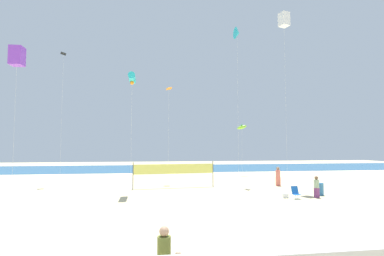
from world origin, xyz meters
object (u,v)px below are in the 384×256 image
(kite_cyan_delta, at_px, (237,33))
(beachgoer_coral_shirt, at_px, (278,176))
(beachgoer_sage_shirt, at_px, (317,186))
(folding_beach_chair, at_px, (296,192))
(volleyball_net, at_px, (174,170))
(kite_lime_inflatable, at_px, (242,127))
(trash_barrel, at_px, (319,189))
(beach_handbag, at_px, (286,196))
(kite_cyan_tube, at_px, (132,78))
(kite_white_box, at_px, (284,20))
(kite_violet_box, at_px, (17,56))
(kite_orange_diamond, at_px, (169,89))
(kite_black_diamond, at_px, (64,56))
(mother_figure, at_px, (164,254))

(kite_cyan_delta, bearing_deg, beachgoer_coral_shirt, -40.92)
(beachgoer_sage_shirt, xyz_separation_m, kite_cyan_delta, (-3.00, 9.49, 15.21))
(folding_beach_chair, distance_m, volleyball_net, 11.02)
(kite_lime_inflatable, distance_m, kite_cyan_delta, 13.00)
(trash_barrel, height_order, beach_handbag, trash_barrel)
(kite_lime_inflatable, height_order, kite_cyan_tube, kite_cyan_tube)
(volleyball_net, bearing_deg, beachgoer_coral_shirt, -1.81)
(kite_white_box, bearing_deg, beachgoer_sage_shirt, -92.34)
(trash_barrel, xyz_separation_m, beach_handbag, (-3.22, -0.86, -0.32))
(beachgoer_sage_shirt, height_order, volleyball_net, volleyball_net)
(kite_cyan_tube, bearing_deg, kite_lime_inflatable, 43.96)
(beachgoer_coral_shirt, bearing_deg, kite_violet_box, -96.95)
(kite_violet_box, xyz_separation_m, kite_orange_diamond, (12.52, 7.06, -0.88))
(volleyball_net, distance_m, beach_handbag, 10.37)
(folding_beach_chair, bearing_deg, beach_handbag, 153.96)
(beach_handbag, bearing_deg, kite_violet_box, 169.01)
(kite_white_box, bearing_deg, kite_black_diamond, 162.29)
(beachgoer_sage_shirt, relative_size, kite_cyan_tube, 0.16)
(volleyball_net, height_order, kite_cyan_delta, kite_cyan_delta)
(kite_lime_inflatable, bearing_deg, kite_white_box, -89.44)
(beach_handbag, relative_size, kite_white_box, 0.02)
(trash_barrel, relative_size, kite_cyan_tube, 0.10)
(beachgoer_coral_shirt, xyz_separation_m, kite_orange_diamond, (-10.38, 4.48, 9.10))
(beach_handbag, bearing_deg, kite_cyan_delta, 94.04)
(kite_cyan_tube, bearing_deg, folding_beach_chair, -19.80)
(beachgoer_sage_shirt, bearing_deg, kite_lime_inflatable, -63.46)
(beach_handbag, height_order, kite_cyan_delta, kite_cyan_delta)
(beachgoer_sage_shirt, xyz_separation_m, beach_handbag, (-2.35, 0.24, -0.70))
(volleyball_net, bearing_deg, beachgoer_sage_shirt, -35.45)
(kite_cyan_tube, bearing_deg, mother_figure, -83.74)
(beachgoer_coral_shirt, distance_m, kite_lime_inflatable, 12.17)
(volleyball_net, distance_m, kite_cyan_tube, 9.20)
(beach_handbag, height_order, kite_white_box, kite_white_box)
(beachgoer_sage_shirt, bearing_deg, kite_cyan_tube, 9.65)
(volleyball_net, bearing_deg, kite_white_box, -11.49)
(trash_barrel, height_order, kite_cyan_tube, kite_cyan_tube)
(kite_cyan_delta, relative_size, kite_violet_box, 1.43)
(trash_barrel, height_order, kite_violet_box, kite_violet_box)
(beachgoer_sage_shirt, xyz_separation_m, kite_lime_inflatable, (0.08, 17.66, 5.59))
(volleyball_net, distance_m, kite_violet_box, 16.11)
(kite_cyan_delta, xyz_separation_m, kite_cyan_tube, (-10.81, -5.22, -6.57))
(folding_beach_chair, distance_m, kite_cyan_tube, 15.71)
(kite_cyan_delta, xyz_separation_m, kite_orange_diamond, (-7.26, 1.78, -5.98))
(kite_black_diamond, bearing_deg, mother_figure, -68.73)
(folding_beach_chair, bearing_deg, mother_figure, -128.80)
(beachgoer_sage_shirt, bearing_deg, trash_barrel, -101.74)
(volleyball_net, height_order, kite_violet_box, kite_violet_box)
(trash_barrel, distance_m, kite_white_box, 15.86)
(volleyball_net, xyz_separation_m, kite_lime_inflatable, (10.06, 10.56, 4.81))
(volleyball_net, distance_m, kite_lime_inflatable, 15.36)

